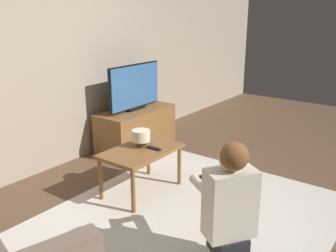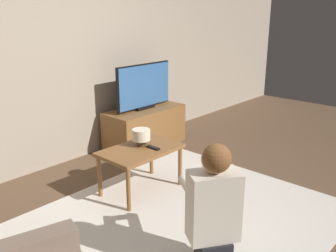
{
  "view_description": "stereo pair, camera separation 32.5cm",
  "coord_description": "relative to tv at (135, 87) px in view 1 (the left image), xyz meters",
  "views": [
    {
      "loc": [
        -2.37,
        -1.58,
        1.78
      ],
      "look_at": [
        0.41,
        0.51,
        0.68
      ],
      "focal_mm": 40.0,
      "sensor_mm": 36.0,
      "label": 1
    },
    {
      "loc": [
        -2.16,
        -1.83,
        1.78
      ],
      "look_at": [
        0.41,
        0.51,
        0.68
      ],
      "focal_mm": 40.0,
      "sensor_mm": 36.0,
      "label": 2
    }
  ],
  "objects": [
    {
      "name": "ground_plane",
      "position": [
        -1.14,
        -1.58,
        -0.81
      ],
      "size": [
        10.0,
        10.0,
        0.0
      ],
      "primitive_type": "plane",
      "color": "brown"
    },
    {
      "name": "wall_back",
      "position": [
        -1.14,
        0.35,
        0.49
      ],
      "size": [
        10.0,
        0.06,
        2.6
      ],
      "color": "tan",
      "rests_on": "ground_plane"
    },
    {
      "name": "rug",
      "position": [
        -1.14,
        -1.58,
        -0.81
      ],
      "size": [
        2.7,
        2.22,
        0.02
      ],
      "color": "silver",
      "rests_on": "ground_plane"
    },
    {
      "name": "tv_stand",
      "position": [
        -0.0,
        -0.0,
        -0.56
      ],
      "size": [
        1.08,
        0.49,
        0.52
      ],
      "color": "brown",
      "rests_on": "ground_plane"
    },
    {
      "name": "tv",
      "position": [
        0.0,
        0.0,
        0.0
      ],
      "size": [
        0.9,
        0.08,
        0.59
      ],
      "color": "black",
      "rests_on": "tv_stand"
    },
    {
      "name": "coffee_table",
      "position": [
        -0.95,
        -0.91,
        -0.4
      ],
      "size": [
        0.79,
        0.49,
        0.47
      ],
      "color": "brown",
      "rests_on": "ground_plane"
    },
    {
      "name": "person_kneeling",
      "position": [
        -1.46,
        -2.16,
        -0.34
      ],
      "size": [
        0.67,
        0.82,
        0.94
      ],
      "rotation": [
        0.0,
        0.0,
        2.55
      ],
      "color": "#232328",
      "rests_on": "rug"
    },
    {
      "name": "table_lamp",
      "position": [
        -0.89,
        -0.87,
        -0.24
      ],
      "size": [
        0.18,
        0.18,
        0.17
      ],
      "color": "#4C3823",
      "rests_on": "coffee_table"
    },
    {
      "name": "remote",
      "position": [
        -0.87,
        -1.01,
        -0.34
      ],
      "size": [
        0.04,
        0.15,
        0.02
      ],
      "color": "black",
      "rests_on": "coffee_table"
    }
  ]
}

